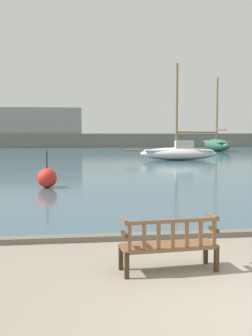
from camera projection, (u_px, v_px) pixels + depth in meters
name	position (u px, v px, depth m)	size (l,w,h in m)	color
harbor_water	(91.00, 151.00, 48.87)	(100.00, 80.00, 0.08)	#385666
quay_edge_kerb	(179.00, 235.00, 9.21)	(40.00, 0.30, 0.12)	#675F54
park_bench	(169.00, 244.00, 6.98)	(1.64, 0.66, 0.92)	#3D2A19
sailboat_outer_starboard	(179.00, 152.00, 32.40)	(7.16, 2.32, 7.36)	silver
sailboat_centre_channel	(217.00, 144.00, 47.44)	(2.00, 7.93, 8.17)	#2D6647
channel_buoy	(47.00, 178.00, 16.72)	(0.78, 0.78, 1.48)	red
far_breakwater	(73.00, 135.00, 57.64)	(47.66, 2.40, 5.45)	slate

